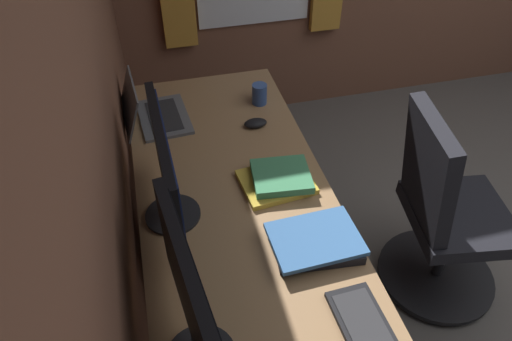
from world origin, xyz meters
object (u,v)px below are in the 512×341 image
object	(u,v)px
book_stack_near	(316,242)
coffee_mug	(259,94)
monitor_primary	(166,168)
laptop_leftmost	(150,112)
monitor_secondary	(194,308)
office_chair	(443,219)
book_stack_far	(279,179)
drawer_pedestal	(235,271)
mouse_main	(255,123)

from	to	relation	value
book_stack_near	coffee_mug	bearing A→B (deg)	-2.22
monitor_primary	coffee_mug	bearing A→B (deg)	-37.36
laptop_leftmost	monitor_secondary	bearing A→B (deg)	-178.12
office_chair	coffee_mug	bearing A→B (deg)	43.83
monitor_secondary	book_stack_far	distance (m)	0.78
book_stack_far	drawer_pedestal	bearing A→B (deg)	113.21
monitor_secondary	coffee_mug	xyz separation A→B (m)	(1.20, -0.47, -0.21)
monitor_secondary	laptop_leftmost	size ratio (longest dim) A/B	1.67
book_stack_near	book_stack_far	xyz separation A→B (m)	(0.33, 0.03, -0.00)
book_stack_far	mouse_main	bearing A→B (deg)	-0.70
monitor_primary	mouse_main	distance (m)	0.66
laptop_leftmost	mouse_main	bearing A→B (deg)	-109.25
book_stack_far	coffee_mug	distance (m)	0.57
coffee_mug	mouse_main	bearing A→B (deg)	160.41
coffee_mug	book_stack_near	bearing A→B (deg)	177.78
laptop_leftmost	office_chair	bearing A→B (deg)	-119.45
office_chair	book_stack_far	bearing A→B (deg)	80.90
book_stack_far	office_chair	world-z (taller)	office_chair
drawer_pedestal	laptop_leftmost	bearing A→B (deg)	20.84
monitor_primary	book_stack_near	distance (m)	0.56
book_stack_near	mouse_main	bearing A→B (deg)	2.34
book_stack_near	coffee_mug	distance (m)	0.90
drawer_pedestal	laptop_leftmost	distance (m)	0.80
monitor_primary	monitor_secondary	distance (m)	0.56
monitor_primary	coffee_mug	world-z (taller)	monitor_primary
monitor_secondary	office_chair	world-z (taller)	monitor_secondary
drawer_pedestal	laptop_leftmost	world-z (taller)	laptop_leftmost
monitor_primary	monitor_secondary	bearing A→B (deg)	-178.86
drawer_pedestal	office_chair	size ratio (longest dim) A/B	0.72
monitor_secondary	book_stack_far	size ratio (longest dim) A/B	1.97
monitor_primary	laptop_leftmost	distance (m)	0.64
monitor_primary	office_chair	bearing A→B (deg)	-92.45
monitor_primary	book_stack_far	xyz separation A→B (m)	(0.07, -0.42, -0.21)
drawer_pedestal	book_stack_far	bearing A→B (deg)	-66.79
drawer_pedestal	book_stack_far	size ratio (longest dim) A/B	2.41
coffee_mug	office_chair	xyz separation A→B (m)	(-0.68, -0.66, -0.32)
drawer_pedestal	mouse_main	bearing A→B (deg)	-23.67
book_stack_near	office_chair	bearing A→B (deg)	-72.75
mouse_main	drawer_pedestal	bearing A→B (deg)	156.33
laptop_leftmost	book_stack_near	bearing A→B (deg)	-151.37
monitor_primary	monitor_secondary	world-z (taller)	monitor_secondary
book_stack_far	coffee_mug	size ratio (longest dim) A/B	2.60
book_stack_far	office_chair	bearing A→B (deg)	-99.10
monitor_secondary	laptop_leftmost	xyz separation A→B (m)	(1.17, 0.04, -0.21)
monitor_secondary	mouse_main	world-z (taller)	monitor_secondary
monitor_secondary	book_stack_far	world-z (taller)	monitor_secondary
drawer_pedestal	office_chair	xyz separation A→B (m)	(-0.03, -0.93, 0.11)
monitor_primary	laptop_leftmost	xyz separation A→B (m)	(0.61, 0.03, -0.18)
mouse_main	coffee_mug	size ratio (longest dim) A/B	0.94
office_chair	drawer_pedestal	bearing A→B (deg)	88.21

